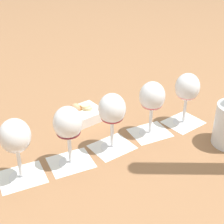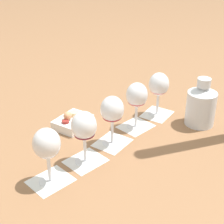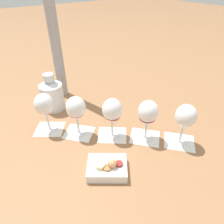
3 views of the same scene
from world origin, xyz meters
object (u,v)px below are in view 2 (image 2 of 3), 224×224
wine_glass_1 (137,97)px  wine_glass_4 (47,146)px  wine_glass_0 (159,86)px  ceramic_vase (201,105)px  wine_glass_2 (111,112)px  wine_glass_3 (84,128)px  snack_dish (73,121)px

wine_glass_1 → wine_glass_4: size_ratio=1.00×
wine_glass_0 → wine_glass_4: bearing=45.9°
wine_glass_1 → ceramic_vase: bearing=-177.6°
wine_glass_0 → wine_glass_1: 0.13m
wine_glass_2 → wine_glass_3: (0.08, 0.10, 0.00)m
wine_glass_4 → wine_glass_0: bearing=-134.1°
ceramic_vase → snack_dish: ceramic_vase is taller
ceramic_vase → wine_glass_2: bearing=19.2°
wine_glass_3 → wine_glass_2: bearing=-130.4°
ceramic_vase → wine_glass_3: bearing=27.2°
snack_dish → wine_glass_4: bearing=81.0°
wine_glass_3 → wine_glass_0: bearing=-133.0°
ceramic_vase → wine_glass_4: bearing=30.6°
wine_glass_2 → ceramic_vase: 0.36m
wine_glass_2 → ceramic_vase: bearing=-160.8°
wine_glass_2 → snack_dish: (0.13, -0.12, -0.10)m
wine_glass_1 → wine_glass_2: size_ratio=1.00×
ceramic_vase → wine_glass_0: bearing=-29.2°
wine_glass_2 → wine_glass_4: 0.27m
wine_glass_4 → snack_dish: bearing=-99.0°
wine_glass_1 → wine_glass_3: size_ratio=1.00×
wine_glass_1 → ceramic_vase: 0.24m
wine_glass_3 → wine_glass_4: bearing=42.7°
wine_glass_1 → wine_glass_4: (0.28, 0.30, -0.00)m
wine_glass_1 → wine_glass_2: 0.14m
wine_glass_3 → wine_glass_4: size_ratio=1.00×
wine_glass_3 → ceramic_vase: bearing=-152.8°
wine_glass_0 → ceramic_vase: size_ratio=0.94×
wine_glass_0 → wine_glass_2: (0.19, 0.20, 0.00)m
wine_glass_0 → wine_glass_2: 0.28m
wine_glass_1 → wine_glass_3: 0.28m
wine_glass_2 → snack_dish: 0.21m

